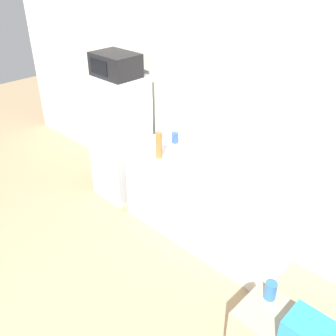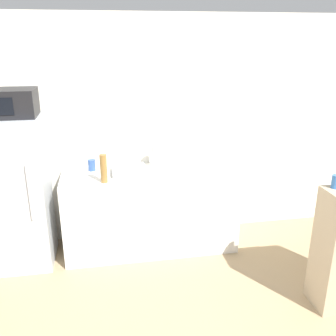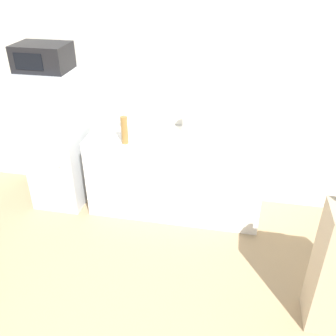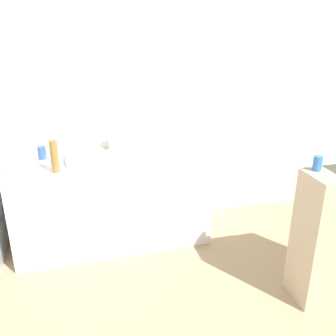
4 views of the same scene
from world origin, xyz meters
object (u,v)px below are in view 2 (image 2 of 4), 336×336
microwave (7,103)px  paper_towel_roll (157,156)px  refrigerator (20,193)px  jar (336,182)px  bottle_tall (104,169)px  bottle_short (92,165)px

microwave → paper_towel_roll: 1.64m
refrigerator → jar: (2.81, -1.16, 0.38)m
refrigerator → microwave: microwave is taller
refrigerator → bottle_tall: (0.87, -0.17, 0.27)m
microwave → jar: bearing=-22.3°
refrigerator → paper_towel_roll: size_ratio=6.16×
bottle_short → paper_towel_roll: (0.73, -0.01, 0.07)m
jar → refrigerator: bearing=157.6°
bottle_tall → paper_towel_roll: size_ratio=1.14×
jar → bottle_short: bearing=146.4°
microwave → bottle_tall: size_ratio=1.81×
refrigerator → bottle_short: bearing=16.2°
bottle_tall → jar: bearing=-27.0°
microwave → paper_towel_roll: bearing=8.0°
bottle_tall → microwave: bearing=169.1°
refrigerator → jar: 3.06m
microwave → bottle_tall: microwave is taller
refrigerator → paper_towel_roll: 1.51m
bottle_tall → paper_towel_roll: 0.71m
microwave → jar: microwave is taller
refrigerator → jar: size_ratio=13.76×
jar → paper_towel_roll: 1.91m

